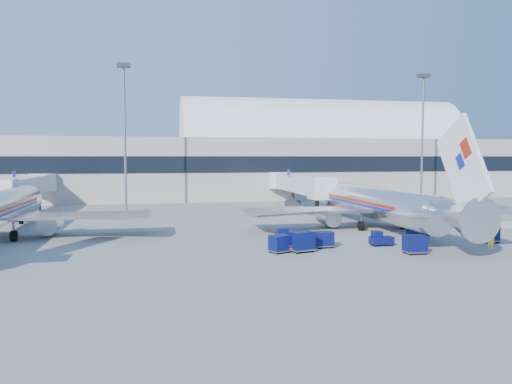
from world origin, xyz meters
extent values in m
plane|color=gray|center=(0.00, 0.00, 0.00)|extent=(260.00, 260.00, 0.00)
cube|color=#B2AA9E|center=(-25.00, 56.00, 6.00)|extent=(170.00, 28.00, 12.00)
cube|color=black|center=(-25.00, 42.05, 7.00)|extent=(170.00, 0.40, 3.00)
cylinder|color=white|center=(20.00, 56.00, 12.00)|extent=(60.00, 18.00, 18.00)
cylinder|color=silver|center=(10.00, 6.00, 2.90)|extent=(3.80, 28.00, 3.80)
sphere|color=silver|center=(10.00, 20.00, 2.90)|extent=(3.72, 3.72, 3.72)
cone|color=silver|center=(10.00, -11.00, 3.30)|extent=(3.80, 6.00, 3.80)
cube|color=#96210B|center=(10.00, 7.00, 3.15)|extent=(3.85, 20.16, 0.32)
cube|color=navy|center=(10.00, 7.00, 2.78)|extent=(3.85, 20.16, 0.32)
cube|color=white|center=(10.00, -11.50, 7.70)|extent=(0.35, 7.79, 8.74)
cube|color=silver|center=(10.00, -10.50, 3.50)|extent=(11.00, 3.00, 0.18)
cube|color=silver|center=(10.00, 5.00, 2.30)|extent=(32.00, 5.00, 0.28)
cylinder|color=#B7B7BC|center=(4.50, 6.50, 1.35)|extent=(2.10, 3.80, 2.10)
cylinder|color=#B7B7BC|center=(15.50, 6.50, 1.35)|extent=(2.10, 3.80, 2.10)
cylinder|color=black|center=(10.00, 17.00, 0.45)|extent=(0.40, 0.90, 0.90)
sphere|color=silver|center=(-32.00, 20.00, 2.90)|extent=(3.72, 3.72, 3.72)
cylinder|color=#B7B7BC|center=(-26.50, 6.50, 1.35)|extent=(2.10, 3.80, 2.10)
cylinder|color=black|center=(-32.00, 17.00, 0.45)|extent=(0.40, 0.90, 0.90)
cube|color=silver|center=(7.60, 30.00, 4.00)|extent=(2.70, 24.00, 2.70)
cube|color=silver|center=(7.60, 17.80, 4.00)|extent=(3.40, 3.20, 3.20)
cylinder|color=silver|center=(7.60, 41.50, 4.00)|extent=(4.40, 4.40, 3.00)
cube|color=#2D2D30|center=(7.60, 20.00, 1.80)|extent=(0.50, 0.50, 3.00)
cube|color=#2D2D30|center=(7.60, 20.00, 0.45)|extent=(2.60, 1.00, 0.90)
cube|color=#2D2D30|center=(7.60, 33.00, 1.80)|extent=(0.50, 0.50, 3.00)
cube|color=#2D2D30|center=(7.60, 33.00, 0.45)|extent=(2.60, 1.00, 0.90)
cube|color=navy|center=(6.00, 30.00, 5.80)|extent=(0.12, 1.40, 0.90)
cube|color=silver|center=(-34.40, 30.00, 4.00)|extent=(2.70, 24.00, 2.70)
cube|color=silver|center=(-34.40, 17.80, 4.00)|extent=(3.40, 3.20, 3.20)
cylinder|color=silver|center=(-34.40, 41.50, 4.00)|extent=(4.40, 4.40, 3.00)
cube|color=#2D2D30|center=(-34.40, 20.00, 1.80)|extent=(0.50, 0.50, 3.00)
cube|color=#2D2D30|center=(-34.40, 20.00, 0.45)|extent=(2.60, 1.00, 0.90)
cube|color=#2D2D30|center=(-34.40, 33.00, 1.80)|extent=(0.50, 0.50, 3.00)
cube|color=#2D2D30|center=(-34.40, 33.00, 0.45)|extent=(2.60, 1.00, 0.90)
cube|color=navy|center=(-36.00, 30.00, 5.80)|extent=(0.12, 1.40, 0.90)
cylinder|color=slate|center=(-20.00, 30.00, 11.00)|extent=(0.36, 0.36, 22.00)
cube|color=#2D2D30|center=(-20.00, 30.00, 22.30)|extent=(2.00, 1.20, 0.60)
cylinder|color=slate|center=(30.00, 30.00, 11.00)|extent=(0.36, 0.36, 22.00)
cube|color=#2D2D30|center=(30.00, 30.00, 22.30)|extent=(2.00, 1.20, 0.60)
cube|color=#9E9E96|center=(18.00, 2.00, 0.45)|extent=(3.00, 0.55, 0.90)
cube|color=#9E9E96|center=(21.30, 2.00, 0.45)|extent=(3.00, 0.55, 0.90)
cube|color=#9E9E96|center=(24.60, 2.00, 0.45)|extent=(3.00, 0.55, 0.90)
cube|color=#090F43|center=(5.36, -5.94, 0.51)|extent=(2.18, 1.14, 0.70)
cube|color=#090F43|center=(4.89, -5.93, 1.08)|extent=(0.87, 0.96, 0.65)
cylinder|color=black|center=(6.12, -5.54, 0.26)|extent=(0.53, 0.22, 0.52)
cube|color=#090F43|center=(10.98, -2.60, 0.52)|extent=(2.30, 2.28, 0.70)
cube|color=#090F43|center=(10.64, -2.27, 1.08)|extent=(1.26, 1.26, 0.66)
cylinder|color=black|center=(11.81, -2.82, 0.26)|extent=(0.52, 0.51, 0.53)
cube|color=#090F43|center=(-3.53, -2.88, 0.59)|extent=(1.57, 2.60, 0.80)
cube|color=#090F43|center=(-3.61, -3.40, 1.23)|extent=(1.19, 1.10, 0.75)
cylinder|color=black|center=(-3.88, -1.96, 0.30)|extent=(0.32, 0.62, 0.60)
cube|color=#090F43|center=(-0.32, -5.83, 0.85)|extent=(1.62, 1.26, 1.29)
cube|color=slate|center=(-0.32, -5.83, 0.20)|extent=(1.71, 1.31, 0.09)
cylinder|color=black|center=(0.29, -5.33, 0.18)|extent=(0.36, 0.15, 0.36)
cube|color=#090F43|center=(-2.97, -7.44, 1.03)|extent=(2.31, 2.01, 1.58)
cube|color=slate|center=(-2.97, -7.44, 0.24)|extent=(2.43, 2.09, 0.11)
cylinder|color=black|center=(-2.41, -6.65, 0.22)|extent=(0.47, 0.29, 0.44)
cube|color=#090F43|center=(-4.92, -7.40, 0.88)|extent=(2.05, 1.87, 1.34)
cube|color=slate|center=(-4.92, -7.40, 0.20)|extent=(2.16, 1.95, 0.09)
cylinder|color=black|center=(-4.54, -6.67, 0.19)|extent=(0.40, 0.29, 0.37)
cube|color=#090F43|center=(6.40, -10.23, 0.92)|extent=(1.77, 1.39, 1.41)
cube|color=slate|center=(6.40, -10.23, 0.21)|extent=(1.87, 1.44, 0.10)
cylinder|color=black|center=(7.07, -9.68, 0.19)|extent=(0.39, 0.16, 0.39)
cube|color=#090F43|center=(16.45, -6.33, 0.92)|extent=(1.98, 1.68, 1.41)
cube|color=slate|center=(16.45, -6.33, 0.21)|extent=(2.08, 1.74, 0.10)
cylinder|color=black|center=(17.22, -5.94, 0.19)|extent=(0.41, 0.23, 0.39)
cube|color=slate|center=(-4.33, -6.90, 0.40)|extent=(2.56, 1.81, 0.14)
cube|color=maroon|center=(-4.33, -6.90, 0.62)|extent=(2.57, 1.87, 0.09)
cylinder|color=black|center=(-3.51, -6.31, 0.23)|extent=(0.46, 0.20, 0.45)
imported|color=#C6D816|center=(14.46, -9.36, 0.86)|extent=(0.73, 0.74, 1.72)
camera|label=1|loc=(-15.59, -49.32, 8.40)|focal=35.00mm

